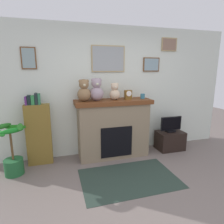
{
  "coord_description": "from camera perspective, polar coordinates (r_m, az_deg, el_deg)",
  "views": [
    {
      "loc": [
        -1.15,
        -1.88,
        1.75
      ],
      "look_at": [
        -0.1,
        1.7,
        0.92
      ],
      "focal_mm": 30.85,
      "sensor_mm": 36.0,
      "label": 1
    }
  ],
  "objects": [
    {
      "name": "ground_plane",
      "position": [
        2.81,
        13.18,
        -26.34
      ],
      "size": [
        12.0,
        12.0,
        0.0
      ],
      "primitive_type": "plane",
      "color": "#70635E"
    },
    {
      "name": "back_wall",
      "position": [
        4.07,
        0.2,
        6.28
      ],
      "size": [
        5.2,
        0.15,
        2.6
      ],
      "color": "silver",
      "rests_on": "ground_plane"
    },
    {
      "name": "fireplace",
      "position": [
        3.9,
        0.31,
        -4.75
      ],
      "size": [
        1.5,
        0.54,
        1.17
      ],
      "color": "#837158",
      "rests_on": "ground_plane"
    },
    {
      "name": "bookshelf",
      "position": [
        3.81,
        -20.92,
        -5.73
      ],
      "size": [
        0.44,
        0.16,
        1.34
      ],
      "color": "brown",
      "rests_on": "ground_plane"
    },
    {
      "name": "potted_plant",
      "position": [
        3.69,
        -27.38,
        -10.82
      ],
      "size": [
        0.54,
        0.56,
        0.86
      ],
      "color": "#1E592D",
      "rests_on": "ground_plane"
    },
    {
      "name": "tv_stand",
      "position": [
        4.51,
        16.77,
        -8.05
      ],
      "size": [
        0.57,
        0.4,
        0.41
      ],
      "primitive_type": "cube",
      "color": "black",
      "rests_on": "ground_plane"
    },
    {
      "name": "television",
      "position": [
        4.4,
        17.08,
        -3.66
      ],
      "size": [
        0.49,
        0.14,
        0.34
      ],
      "color": "black",
      "rests_on": "tv_stand"
    },
    {
      "name": "area_rug",
      "position": [
        3.35,
        5.06,
        -18.93
      ],
      "size": [
        1.56,
        1.02,
        0.01
      ],
      "primitive_type": "cube",
      "color": "#27382F",
      "rests_on": "ground_plane"
    },
    {
      "name": "candle_jar",
      "position": [
        3.97,
        9.05,
        4.67
      ],
      "size": [
        0.09,
        0.09,
        0.1
      ],
      "primitive_type": "cylinder",
      "color": "teal",
      "rests_on": "fireplace"
    },
    {
      "name": "mantel_clock",
      "position": [
        3.84,
        4.79,
        5.13
      ],
      "size": [
        0.13,
        0.1,
        0.18
      ],
      "color": "brown",
      "rests_on": "fireplace"
    },
    {
      "name": "teddy_bear_grey",
      "position": [
        3.61,
        -8.27,
        6.06
      ],
      "size": [
        0.25,
        0.25,
        0.41
      ],
      "color": "olive",
      "rests_on": "fireplace"
    },
    {
      "name": "teddy_bear_tan",
      "position": [
        3.65,
        -4.6,
        6.34
      ],
      "size": [
        0.26,
        0.26,
        0.43
      ],
      "color": "#9C8894",
      "rests_on": "fireplace"
    },
    {
      "name": "teddy_bear_cream",
      "position": [
        3.74,
        0.81,
        5.87
      ],
      "size": [
        0.2,
        0.2,
        0.33
      ],
      "color": "beige",
      "rests_on": "fireplace"
    }
  ]
}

